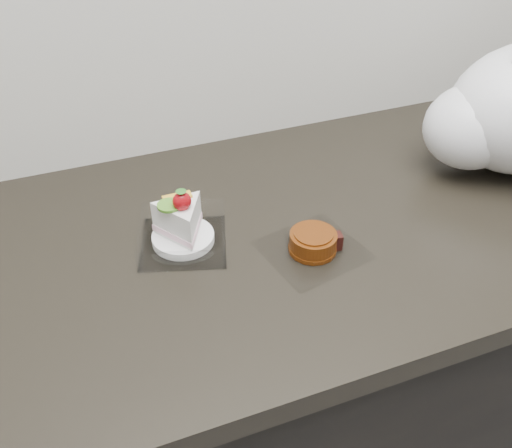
# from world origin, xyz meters

# --- Properties ---
(counter) EXTENTS (2.04, 0.64, 0.90)m
(counter) POSITION_xyz_m (0.00, 1.69, 0.45)
(counter) COLOR black
(counter) RESTS_ON ground
(cake_tray) EXTENTS (0.17, 0.17, 0.11)m
(cake_tray) POSITION_xyz_m (-0.16, 1.71, 0.93)
(cake_tray) COLOR white
(cake_tray) RESTS_ON counter
(mooncake_wrap) EXTENTS (0.17, 0.17, 0.04)m
(mooncake_wrap) POSITION_xyz_m (0.02, 1.61, 0.91)
(mooncake_wrap) COLOR white
(mooncake_wrap) RESTS_ON counter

